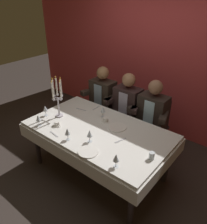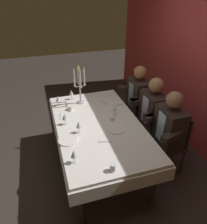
# 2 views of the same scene
# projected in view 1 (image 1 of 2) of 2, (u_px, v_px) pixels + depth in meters

# --- Properties ---
(ground_plane) EXTENTS (12.00, 12.00, 0.00)m
(ground_plane) POSITION_uv_depth(u_px,v_px,m) (99.00, 171.00, 3.40)
(ground_plane) COLOR #362D29
(back_wall) EXTENTS (6.00, 0.12, 2.70)m
(back_wall) POSITION_uv_depth(u_px,v_px,m) (162.00, 57.00, 3.88)
(back_wall) COLOR #C93E40
(back_wall) RESTS_ON ground_plane
(dining_table) EXTENTS (1.94, 1.14, 0.74)m
(dining_table) POSITION_uv_depth(u_px,v_px,m) (98.00, 136.00, 3.10)
(dining_table) COLOR silver
(dining_table) RESTS_ON ground_plane
(candelabra) EXTENTS (0.19, 0.19, 0.61)m
(candelabra) POSITION_uv_depth(u_px,v_px,m) (58.00, 98.00, 3.20)
(candelabra) COLOR silver
(candelabra) RESTS_ON dining_table
(dinner_plate_0) EXTENTS (0.24, 0.24, 0.01)m
(dinner_plate_0) POSITION_uv_depth(u_px,v_px,m) (88.00, 152.00, 2.61)
(dinner_plate_0) COLOR white
(dinner_plate_0) RESTS_ON dining_table
(dinner_plate_1) EXTENTS (0.24, 0.24, 0.01)m
(dinner_plate_1) POSITION_uv_depth(u_px,v_px,m) (117.00, 127.00, 3.07)
(dinner_plate_1) COLOR white
(dinner_plate_1) RESTS_ON dining_table
(wine_glass_0) EXTENTS (0.07, 0.07, 0.16)m
(wine_glass_0) POSITION_uv_depth(u_px,v_px,m) (116.00, 158.00, 2.35)
(wine_glass_0) COLOR silver
(wine_glass_0) RESTS_ON dining_table
(wine_glass_1) EXTENTS (0.07, 0.07, 0.16)m
(wine_glass_1) POSITION_uv_depth(u_px,v_px,m) (38.00, 118.00, 3.06)
(wine_glass_1) COLOR silver
(wine_glass_1) RESTS_ON dining_table
(wine_glass_2) EXTENTS (0.07, 0.07, 0.16)m
(wine_glass_2) POSITION_uv_depth(u_px,v_px,m) (103.00, 110.00, 3.27)
(wine_glass_2) COLOR silver
(wine_glass_2) RESTS_ON dining_table
(wine_glass_3) EXTENTS (0.07, 0.07, 0.16)m
(wine_glass_3) POSITION_uv_depth(u_px,v_px,m) (45.00, 108.00, 3.30)
(wine_glass_3) COLOR silver
(wine_glass_3) RESTS_ON dining_table
(wine_glass_4) EXTENTS (0.07, 0.07, 0.16)m
(wine_glass_4) POSITION_uv_depth(u_px,v_px,m) (67.00, 132.00, 2.78)
(wine_glass_4) COLOR silver
(wine_glass_4) RESTS_ON dining_table
(wine_glass_5) EXTENTS (0.07, 0.07, 0.16)m
(wine_glass_5) POSITION_uv_depth(u_px,v_px,m) (90.00, 134.00, 2.74)
(wine_glass_5) COLOR silver
(wine_glass_5) RESTS_ON dining_table
(water_tumbler_0) EXTENTS (0.06, 0.06, 0.08)m
(water_tumbler_0) POSITION_uv_depth(u_px,v_px,m) (152.00, 156.00, 2.50)
(water_tumbler_0) COLOR silver
(water_tumbler_0) RESTS_ON dining_table
(coffee_cup_0) EXTENTS (0.13, 0.12, 0.06)m
(coffee_cup_0) POSITION_uv_depth(u_px,v_px,m) (57.00, 124.00, 3.11)
(coffee_cup_0) COLOR white
(coffee_cup_0) RESTS_ON dining_table
(coffee_cup_1) EXTENTS (0.13, 0.12, 0.06)m
(coffee_cup_1) POSITION_uv_depth(u_px,v_px,m) (105.00, 120.00, 3.20)
(coffee_cup_1) COLOR white
(coffee_cup_1) RESTS_ON dining_table
(spoon_0) EXTENTS (0.03, 0.17, 0.01)m
(spoon_0) POSITION_uv_depth(u_px,v_px,m) (96.00, 108.00, 3.56)
(spoon_0) COLOR #B7B7BC
(spoon_0) RESTS_ON dining_table
(fork_1) EXTENTS (0.06, 0.17, 0.01)m
(fork_1) POSITION_uv_depth(u_px,v_px,m) (121.00, 140.00, 2.81)
(fork_1) COLOR #B7B7BC
(fork_1) RESTS_ON dining_table
(fork_2) EXTENTS (0.17, 0.04, 0.01)m
(fork_2) POSITION_uv_depth(u_px,v_px,m) (54.00, 134.00, 2.93)
(fork_2) COLOR #B7B7BC
(fork_2) RESTS_ON dining_table
(spoon_3) EXTENTS (0.17, 0.05, 0.01)m
(spoon_3) POSITION_uv_depth(u_px,v_px,m) (81.00, 109.00, 3.52)
(spoon_3) COLOR #B7B7BC
(spoon_3) RESTS_ON dining_table
(seated_diner_0) EXTENTS (0.63, 0.48, 1.24)m
(seated_diner_0) POSITION_uv_depth(u_px,v_px,m) (103.00, 95.00, 4.01)
(seated_diner_0) COLOR #2B2327
(seated_diner_0) RESTS_ON ground_plane
(seated_diner_1) EXTENTS (0.63, 0.48, 1.24)m
(seated_diner_1) POSITION_uv_depth(u_px,v_px,m) (128.00, 103.00, 3.72)
(seated_diner_1) COLOR #2B2327
(seated_diner_1) RESTS_ON ground_plane
(seated_diner_2) EXTENTS (0.63, 0.48, 1.24)m
(seated_diner_2) POSITION_uv_depth(u_px,v_px,m) (153.00, 112.00, 3.47)
(seated_diner_2) COLOR #2B2327
(seated_diner_2) RESTS_ON ground_plane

